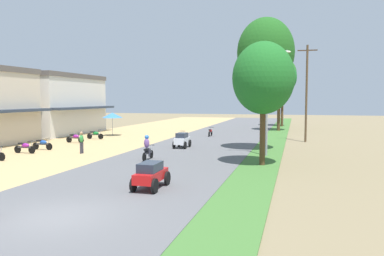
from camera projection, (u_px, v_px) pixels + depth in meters
ground_plane at (57, 219)px, 13.07m from camera, size 180.00×180.00×0.00m
road_strip at (57, 218)px, 13.06m from camera, size 9.00×140.00×0.08m
median_strip at (222, 233)px, 11.57m from camera, size 2.40×140.00×0.06m
shophouse_mid at (50, 104)px, 44.61m from camera, size 9.64×11.75×6.90m
parked_motorbike_third at (25, 147)px, 28.29m from camera, size 1.80×0.54×0.94m
parked_motorbike_fourth at (43, 144)px, 30.27m from camera, size 1.80×0.54×0.94m
parked_motorbike_fifth at (75, 137)px, 35.09m from camera, size 1.80×0.54×0.94m
parked_motorbike_sixth at (95, 134)px, 38.33m from camera, size 1.80×0.54×0.94m
vendor_umbrella at (112, 115)px, 41.71m from camera, size 2.20×2.20×2.52m
pedestrian_on_shoulder at (82, 141)px, 28.19m from camera, size 0.30×0.40×1.62m
median_tree_nearest at (263, 78)px, 23.02m from camera, size 3.73×3.73×7.47m
median_tree_second at (266, 53)px, 29.42m from camera, size 4.37×4.37×10.25m
median_tree_third at (279, 77)px, 48.13m from camera, size 4.31×4.31×9.07m
median_tree_fourth at (283, 74)px, 55.67m from camera, size 3.93×3.93×9.98m
streetlamp_near at (267, 95)px, 26.86m from camera, size 3.16×0.20×7.47m
streetlamp_mid at (283, 96)px, 60.19m from camera, size 3.16×0.20×7.89m
utility_pole_near at (307, 92)px, 35.95m from camera, size 1.80×0.20×9.10m
car_sedan_red at (151, 174)px, 17.09m from camera, size 1.10×2.26×1.19m
car_hatchback_white at (182, 140)px, 31.40m from camera, size 1.04×2.00×1.23m
motorbike_ahead_second at (147, 148)px, 25.13m from camera, size 0.54×1.80×1.66m
motorbike_ahead_third at (181, 136)px, 36.34m from camera, size 0.54×1.80×0.94m
motorbike_ahead_fourth at (210, 132)px, 41.10m from camera, size 0.54×1.80×0.94m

